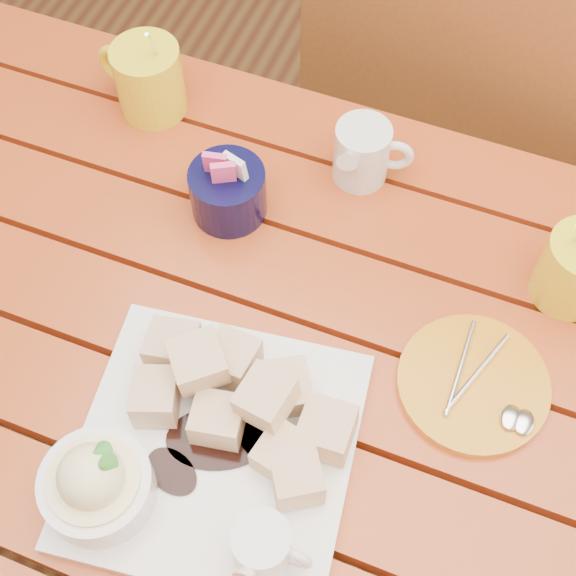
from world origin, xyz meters
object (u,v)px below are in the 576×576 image
at_px(coffee_mug_left, 147,78).
at_px(table, 275,399).
at_px(chair_far, 458,107).
at_px(orange_saucer, 474,384).
at_px(dessert_plate, 193,451).

bearing_deg(coffee_mug_left, table, -34.59).
height_order(table, chair_far, chair_far).
xyz_separation_m(table, orange_saucer, (0.21, 0.05, 0.11)).
distance_m(dessert_plate, coffee_mug_left, 0.50).
bearing_deg(orange_saucer, chair_far, 103.20).
relative_size(table, coffee_mug_left, 8.13).
bearing_deg(table, dessert_plate, -103.56).
bearing_deg(orange_saucer, dessert_plate, -142.89).
distance_m(coffee_mug_left, chair_far, 0.57).
xyz_separation_m(table, chair_far, (0.07, 0.64, -0.10)).
bearing_deg(chair_far, table, 93.55).
relative_size(table, orange_saucer, 7.28).
height_order(table, dessert_plate, dessert_plate).
relative_size(dessert_plate, chair_far, 0.32).
bearing_deg(dessert_plate, orange_saucer, 37.11).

